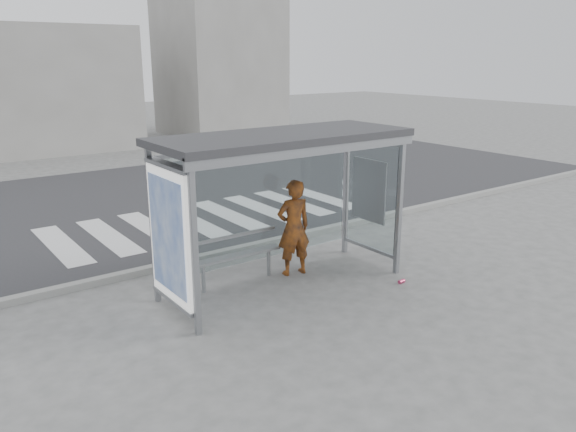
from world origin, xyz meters
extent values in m
plane|color=#5E5E5C|center=(0.00, 0.00, 0.00)|extent=(80.00, 80.00, 0.00)
cube|color=#2E2E31|center=(0.00, 7.00, 0.00)|extent=(30.00, 10.00, 0.01)
cube|color=gray|center=(0.00, 1.95, 0.06)|extent=(30.00, 0.18, 0.12)
cube|color=silver|center=(-2.50, 4.50, 0.00)|extent=(0.55, 3.00, 0.00)
cube|color=silver|center=(-1.50, 4.50, 0.00)|extent=(0.55, 3.00, 0.00)
cube|color=silver|center=(-0.50, 4.50, 0.00)|extent=(0.55, 3.00, 0.00)
cube|color=silver|center=(0.50, 4.50, 0.00)|extent=(0.55, 3.00, 0.00)
cube|color=silver|center=(1.50, 4.50, 0.00)|extent=(0.55, 3.00, 0.00)
cube|color=silver|center=(2.50, 4.50, 0.00)|extent=(0.55, 3.00, 0.00)
cube|color=silver|center=(3.50, 4.50, 0.00)|extent=(0.55, 3.00, 0.00)
cube|color=silver|center=(4.50, 4.50, 0.00)|extent=(0.55, 3.00, 0.00)
cube|color=gray|center=(-2.00, -0.70, 1.25)|extent=(0.08, 0.08, 2.50)
cube|color=gray|center=(2.00, -0.70, 1.25)|extent=(0.08, 0.08, 2.50)
cube|color=gray|center=(-2.00, 0.70, 1.25)|extent=(0.08, 0.08, 2.50)
cube|color=gray|center=(2.00, 0.70, 1.25)|extent=(0.08, 0.08, 2.50)
cube|color=#2D2D30|center=(0.00, 0.00, 2.56)|extent=(4.25, 1.65, 0.12)
cube|color=gray|center=(0.00, -0.76, 2.45)|extent=(4.25, 0.06, 0.18)
cube|color=white|center=(0.00, 0.70, 1.30)|extent=(3.80, 0.02, 2.00)
cube|color=white|center=(-2.00, 0.00, 1.30)|extent=(0.15, 1.25, 2.00)
cube|color=#2F57AB|center=(-1.92, 0.00, 1.30)|extent=(0.01, 1.10, 1.70)
cylinder|color=#E05713|center=(-1.91, 0.25, 1.55)|extent=(0.02, 0.32, 0.32)
cube|color=white|center=(2.00, 0.00, 1.30)|extent=(0.03, 1.25, 2.00)
cube|color=beige|center=(1.97, 0.05, 1.40)|extent=(0.03, 0.86, 1.16)
cube|color=gray|center=(0.00, 18.00, 2.50)|extent=(8.00, 5.00, 5.00)
cube|color=gray|center=(9.00, 18.00, 3.50)|extent=(5.00, 5.00, 7.00)
imported|color=#CC5E13|center=(0.47, 0.37, 0.87)|extent=(0.70, 0.52, 1.74)
cube|color=gray|center=(-0.59, 0.57, 0.51)|extent=(1.68, 0.21, 0.05)
cylinder|color=gray|center=(-1.24, 0.57, 0.24)|extent=(0.07, 0.07, 0.49)
cylinder|color=gray|center=(0.07, 0.57, 0.24)|extent=(0.07, 0.07, 0.49)
cube|color=gray|center=(-0.59, 0.66, 0.84)|extent=(1.68, 0.04, 0.06)
cylinder|color=#E64374|center=(1.71, -1.11, 0.03)|extent=(0.13, 0.07, 0.07)
camera|label=1|loc=(-5.21, -7.24, 3.79)|focal=35.00mm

